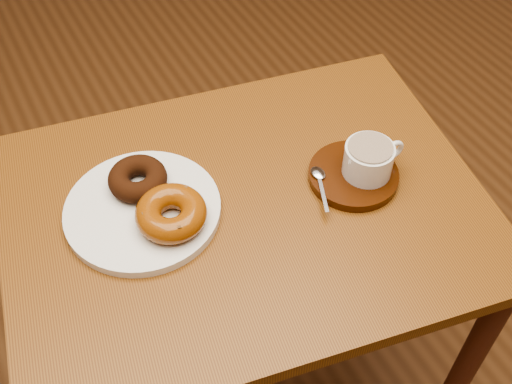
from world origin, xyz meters
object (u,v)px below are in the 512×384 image
donut_plate (143,210)px  saucer (353,175)px  cafe_table (246,247)px  coffee_cup (369,159)px

donut_plate → saucer: size_ratio=1.66×
cafe_table → coffee_cup: size_ratio=7.99×
saucer → coffee_cup: 0.04m
saucer → cafe_table: bearing=169.1°
donut_plate → coffee_cup: bearing=-16.4°
cafe_table → coffee_cup: 0.27m
cafe_table → donut_plate: bearing=167.7°
cafe_table → coffee_cup: coffee_cup is taller
cafe_table → donut_plate: donut_plate is taller
cafe_table → coffee_cup: (0.21, -0.04, 0.16)m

